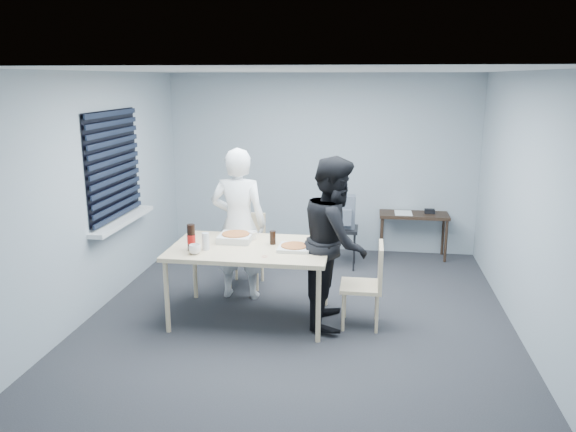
% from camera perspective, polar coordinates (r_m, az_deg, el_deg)
% --- Properties ---
extents(room, '(5.00, 5.00, 5.00)m').
position_cam_1_polar(room, '(6.81, -17.01, 4.08)').
color(room, '#29292D').
rests_on(room, ground).
extents(dining_table, '(1.65, 1.05, 0.81)m').
position_cam_1_polar(dining_table, '(5.93, -3.85, -3.65)').
color(dining_table, beige).
rests_on(dining_table, ground).
extents(chair_far, '(0.42, 0.42, 0.89)m').
position_cam_1_polar(chair_far, '(7.02, -4.13, -2.85)').
color(chair_far, beige).
rests_on(chair_far, ground).
extents(chair_right, '(0.42, 0.42, 0.89)m').
position_cam_1_polar(chair_right, '(5.87, 8.29, -6.38)').
color(chair_right, beige).
rests_on(chair_right, ground).
extents(person_white, '(0.65, 0.42, 1.77)m').
position_cam_1_polar(person_white, '(6.51, -5.03, -0.82)').
color(person_white, white).
rests_on(person_white, ground).
extents(person_black, '(0.47, 0.86, 1.77)m').
position_cam_1_polar(person_black, '(5.82, 4.80, -2.58)').
color(person_black, black).
rests_on(person_black, ground).
extents(side_table, '(0.97, 0.43, 0.65)m').
position_cam_1_polar(side_table, '(8.21, 12.65, -0.28)').
color(side_table, '#322215').
rests_on(side_table, ground).
extents(stool, '(0.40, 0.40, 0.56)m').
position_cam_1_polar(stool, '(7.65, 5.58, -1.97)').
color(stool, black).
rests_on(stool, ground).
extents(backpack, '(0.32, 0.23, 0.45)m').
position_cam_1_polar(backpack, '(7.56, 5.63, 0.38)').
color(backpack, slate).
rests_on(backpack, stool).
extents(pizza_box_a, '(0.35, 0.35, 0.09)m').
position_cam_1_polar(pizza_box_a, '(6.11, -5.33, -2.17)').
color(pizza_box_a, silver).
rests_on(pizza_box_a, dining_table).
extents(pizza_box_b, '(0.33, 0.33, 0.05)m').
position_cam_1_polar(pizza_box_b, '(5.80, 0.66, -3.20)').
color(pizza_box_b, silver).
rests_on(pizza_box_b, dining_table).
extents(mug_a, '(0.17, 0.17, 0.10)m').
position_cam_1_polar(mug_a, '(5.72, -9.44, -3.36)').
color(mug_a, white).
rests_on(mug_a, dining_table).
extents(mug_b, '(0.10, 0.10, 0.09)m').
position_cam_1_polar(mug_b, '(6.15, -3.62, -1.97)').
color(mug_b, white).
rests_on(mug_b, dining_table).
extents(cola_glass, '(0.07, 0.07, 0.14)m').
position_cam_1_polar(cola_glass, '(5.96, -1.56, -2.22)').
color(cola_glass, black).
rests_on(cola_glass, dining_table).
extents(soda_bottle, '(0.09, 0.09, 0.27)m').
position_cam_1_polar(soda_bottle, '(5.83, -9.80, -2.19)').
color(soda_bottle, black).
rests_on(soda_bottle, dining_table).
extents(plastic_cups, '(0.08, 0.08, 0.18)m').
position_cam_1_polar(plastic_cups, '(5.83, -8.36, -2.56)').
color(plastic_cups, silver).
rests_on(plastic_cups, dining_table).
extents(rubber_band, '(0.07, 0.07, 0.00)m').
position_cam_1_polar(rubber_band, '(5.58, -2.38, -4.13)').
color(rubber_band, red).
rests_on(rubber_band, dining_table).
extents(papers, '(0.28, 0.36, 0.01)m').
position_cam_1_polar(papers, '(8.18, 11.64, 0.31)').
color(papers, white).
rests_on(papers, side_table).
extents(black_box, '(0.15, 0.12, 0.06)m').
position_cam_1_polar(black_box, '(8.25, 14.19, 0.47)').
color(black_box, black).
rests_on(black_box, side_table).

